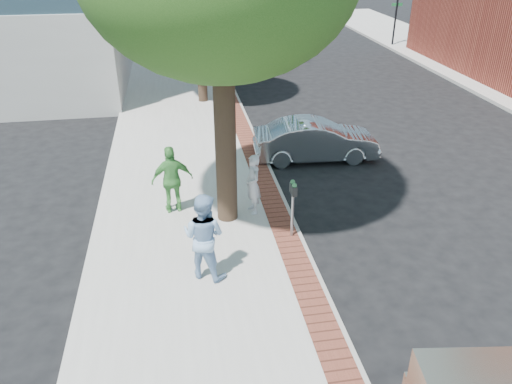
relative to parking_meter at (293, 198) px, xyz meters
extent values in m
plane|color=black|center=(-0.83, -0.76, -1.21)|extent=(120.00, 120.00, 0.00)
cube|color=#9E9991|center=(-2.33, 7.24, -1.13)|extent=(5.00, 60.00, 0.15)
cube|color=brown|center=(-0.13, 7.24, -1.05)|extent=(0.60, 60.00, 0.01)
cube|color=gray|center=(0.22, 7.24, -1.13)|extent=(0.10, 60.00, 0.15)
cylinder|color=black|center=(0.07, 21.24, 0.69)|extent=(0.12, 0.12, 3.80)
imported|color=black|center=(0.07, 21.24, 1.79)|extent=(0.18, 0.15, 0.90)
cube|color=#1E7238|center=(0.07, 21.24, 1.39)|extent=(0.70, 0.03, 0.18)
cylinder|color=black|center=(11.67, 21.24, 0.69)|extent=(0.12, 0.12, 3.80)
cube|color=#1E7238|center=(11.67, 21.24, 1.39)|extent=(0.70, 0.03, 0.18)
cylinder|color=black|center=(-1.43, 1.14, 1.14)|extent=(0.52, 0.52, 4.40)
cylinder|color=black|center=(-1.33, 11.24, 0.87)|extent=(0.40, 0.40, 3.85)
cylinder|color=gray|center=(0.00, 0.00, -0.48)|extent=(0.07, 0.07, 1.15)
cube|color=#2D3030|center=(0.00, -0.09, 0.21)|extent=(0.12, 0.14, 0.24)
cube|color=#2D3030|center=(0.00, 0.09, 0.21)|extent=(0.12, 0.14, 0.24)
sphere|color=#3F8C4C|center=(0.00, -0.09, 0.36)|extent=(0.11, 0.11, 0.11)
sphere|color=#3F8C4C|center=(0.00, 0.09, 0.36)|extent=(0.11, 0.11, 0.11)
imported|color=silver|center=(-0.74, 1.33, -0.25)|extent=(0.48, 0.64, 1.60)
imported|color=#8AAED5|center=(-2.18, -1.19, -0.08)|extent=(1.19, 1.12, 1.94)
imported|color=#4B9C47|center=(-2.78, 1.71, -0.14)|extent=(1.12, 0.59, 1.83)
imported|color=#ADB0B4|center=(1.89, 4.69, -0.54)|extent=(4.12, 1.66, 1.33)
imported|color=black|center=(1.52, 17.26, -0.39)|extent=(4.86, 2.19, 1.62)
cube|color=black|center=(1.36, -5.51, -0.03)|extent=(1.77, 0.27, 0.45)
camera|label=1|loc=(-2.55, -9.97, 5.55)|focal=35.00mm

